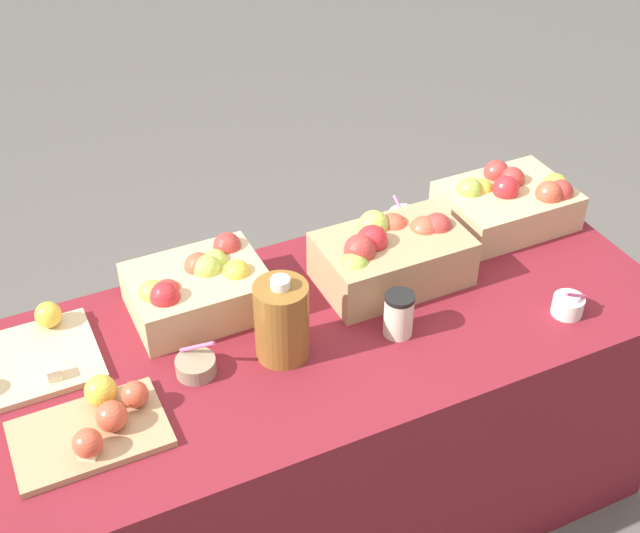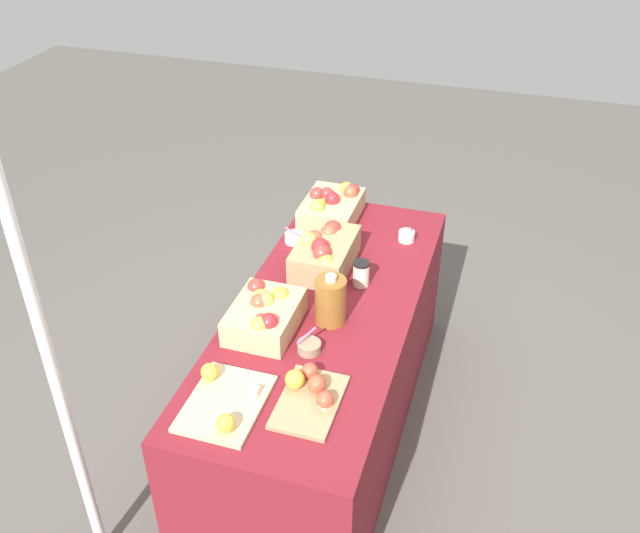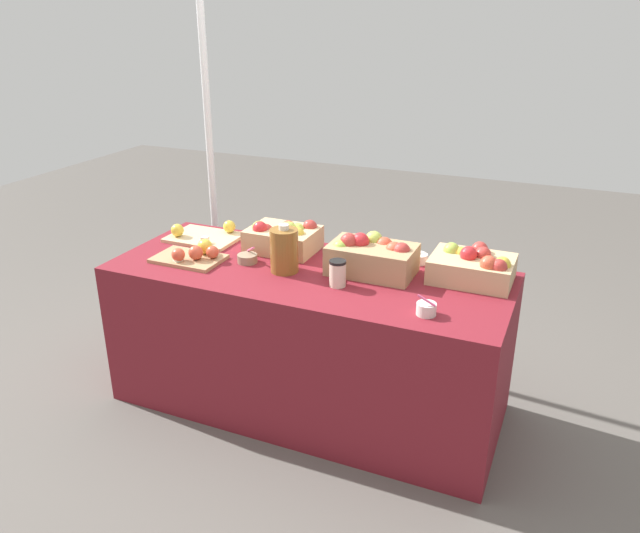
# 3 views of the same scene
# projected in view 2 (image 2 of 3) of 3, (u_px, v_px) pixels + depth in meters

# --- Properties ---
(ground_plane) EXTENTS (10.00, 10.00, 0.00)m
(ground_plane) POSITION_uv_depth(u_px,v_px,m) (325.00, 423.00, 3.50)
(ground_plane) COLOR #56514C
(table) EXTENTS (1.90, 0.76, 0.74)m
(table) POSITION_uv_depth(u_px,v_px,m) (326.00, 368.00, 3.29)
(table) COLOR maroon
(table) RESTS_ON ground_plane
(apple_crate_left) EXTENTS (0.37, 0.28, 0.16)m
(apple_crate_left) POSITION_uv_depth(u_px,v_px,m) (332.00, 206.00, 3.67)
(apple_crate_left) COLOR tan
(apple_crate_left) RESTS_ON table
(apple_crate_middle) EXTENTS (0.39, 0.25, 0.19)m
(apple_crate_middle) POSITION_uv_depth(u_px,v_px,m) (324.00, 252.00, 3.28)
(apple_crate_middle) COLOR tan
(apple_crate_middle) RESTS_ON table
(apple_crate_right) EXTENTS (0.34, 0.26, 0.16)m
(apple_crate_right) POSITION_uv_depth(u_px,v_px,m) (265.00, 314.00, 2.91)
(apple_crate_right) COLOR tan
(apple_crate_right) RESTS_ON table
(cutting_board_front) EXTENTS (0.34, 0.22, 0.09)m
(cutting_board_front) POSITION_uv_depth(u_px,v_px,m) (310.00, 393.00, 2.59)
(cutting_board_front) COLOR tan
(cutting_board_front) RESTS_ON table
(cutting_board_back) EXTENTS (0.37, 0.27, 0.09)m
(cutting_board_back) POSITION_uv_depth(u_px,v_px,m) (224.00, 402.00, 2.56)
(cutting_board_back) COLOR #D1B284
(cutting_board_back) RESTS_ON table
(sample_bowl_near) EXTENTS (0.10, 0.10, 0.09)m
(sample_bowl_near) POSITION_uv_depth(u_px,v_px,m) (309.00, 347.00, 2.81)
(sample_bowl_near) COLOR gray
(sample_bowl_near) RESTS_ON table
(sample_bowl_mid) EXTENTS (0.08, 0.08, 0.09)m
(sample_bowl_mid) POSITION_uv_depth(u_px,v_px,m) (407.00, 236.00, 3.51)
(sample_bowl_mid) COLOR silver
(sample_bowl_mid) RESTS_ON table
(sample_bowl_far) EXTENTS (0.10, 0.10, 0.09)m
(sample_bowl_far) POSITION_uv_depth(u_px,v_px,m) (294.00, 238.00, 3.50)
(sample_bowl_far) COLOR silver
(sample_bowl_far) RESTS_ON table
(cider_jug) EXTENTS (0.13, 0.13, 0.23)m
(cider_jug) POSITION_uv_depth(u_px,v_px,m) (331.00, 300.00, 2.93)
(cider_jug) COLOR brown
(cider_jug) RESTS_ON table
(coffee_cup) EXTENTS (0.08, 0.08, 0.12)m
(coffee_cup) POSITION_uv_depth(u_px,v_px,m) (361.00, 273.00, 3.17)
(coffee_cup) COLOR beige
(coffee_cup) RESTS_ON table
(tent_pole) EXTENTS (0.04, 0.04, 2.05)m
(tent_pole) POSITION_uv_depth(u_px,v_px,m) (51.00, 365.00, 2.34)
(tent_pole) COLOR white
(tent_pole) RESTS_ON ground_plane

